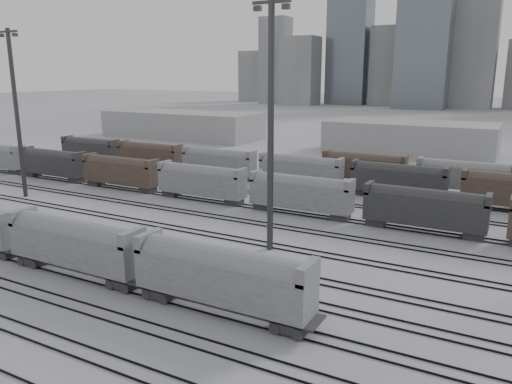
% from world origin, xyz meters
% --- Properties ---
extents(ground, '(900.00, 900.00, 0.00)m').
position_xyz_m(ground, '(0.00, 0.00, 0.00)').
color(ground, '#B4B4B9').
rests_on(ground, ground).
extents(tracks, '(220.00, 71.50, 0.16)m').
position_xyz_m(tracks, '(0.00, 17.50, 0.08)').
color(tracks, black).
rests_on(tracks, ground).
extents(hopper_car_b, '(15.74, 3.13, 5.63)m').
position_xyz_m(hopper_car_b, '(-2.61, 1.00, 3.48)').
color(hopper_car_b, '#27272A').
rests_on(hopper_car_b, ground).
extents(hopper_car_c, '(16.05, 3.19, 5.74)m').
position_xyz_m(hopper_car_c, '(14.45, 1.00, 3.55)').
color(hopper_car_c, '#27272A').
rests_on(hopper_car_c, ground).
extents(light_mast_b, '(4.22, 0.67, 26.36)m').
position_xyz_m(light_mast_b, '(-35.81, 20.27, 13.98)').
color(light_mast_b, '#343436').
rests_on(light_mast_b, ground).
extents(light_mast_c, '(4.37, 0.70, 27.31)m').
position_xyz_m(light_mast_c, '(10.83, 16.90, 14.49)').
color(light_mast_c, '#343436').
rests_on(light_mast_c, ground).
extents(bg_string_near, '(151.00, 3.00, 5.60)m').
position_xyz_m(bg_string_near, '(8.00, 32.00, 2.80)').
color(bg_string_near, gray).
rests_on(bg_string_near, ground).
extents(bg_string_mid, '(151.00, 3.00, 5.60)m').
position_xyz_m(bg_string_mid, '(18.00, 48.00, 2.80)').
color(bg_string_mid, '#27272A').
rests_on(bg_string_mid, ground).
extents(warehouse_left, '(50.00, 18.00, 8.00)m').
position_xyz_m(warehouse_left, '(-60.00, 95.00, 4.00)').
color(warehouse_left, gray).
rests_on(warehouse_left, ground).
extents(warehouse_mid, '(40.00, 18.00, 8.00)m').
position_xyz_m(warehouse_mid, '(10.00, 95.00, 4.00)').
color(warehouse_mid, gray).
rests_on(warehouse_mid, ground).
extents(skyline, '(316.00, 22.40, 95.00)m').
position_xyz_m(skyline, '(10.84, 280.00, 34.73)').
color(skyline, '#969699').
rests_on(skyline, ground).
extents(crane_left, '(42.00, 1.80, 100.00)m').
position_xyz_m(crane_left, '(-28.74, 305.00, 57.39)').
color(crane_left, '#343436').
rests_on(crane_left, ground).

